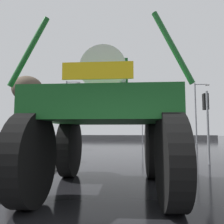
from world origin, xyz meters
TOP-DOWN VIEW (x-y plane):
  - ground_plane at (0.00, 18.00)m, footprint 120.00×120.00m
  - median_island at (-4.05, 5.55)m, footprint 1.79×7.04m
  - oversize_sprayer at (-0.66, 4.44)m, footprint 4.06×5.38m
  - sedan_ahead at (2.51, 22.77)m, footprint 1.98×4.15m
  - traffic_signal_near_left at (-5.28, 9.65)m, footprint 0.24×0.54m
  - traffic_signal_near_right at (3.84, 9.64)m, footprint 0.24×0.54m
  - traffic_signal_far_left at (1.37, 29.04)m, footprint 0.24×0.55m
  - streetlight_far_left at (-8.77, 26.65)m, footprint 1.98×0.24m
  - streetlight_far_right at (8.08, 26.26)m, footprint 1.86×0.24m
  - bare_tree_left at (-9.61, 17.12)m, footprint 2.77×2.77m
  - roadside_barrier at (0.00, 38.80)m, footprint 30.16×0.24m

SIDE VIEW (x-z plane):
  - ground_plane at x=0.00m, z-range 0.00..0.00m
  - median_island at x=-4.05m, z-range 0.00..0.15m
  - roadside_barrier at x=0.00m, z-range 0.00..0.90m
  - sedan_ahead at x=2.51m, z-range -0.05..1.47m
  - oversize_sprayer at x=-0.66m, z-range -0.15..4.07m
  - traffic_signal_near_left at x=-5.28m, z-range 0.78..4.21m
  - traffic_signal_near_right at x=3.84m, z-range 0.84..4.52m
  - traffic_signal_far_left at x=1.37m, z-range 0.94..5.06m
  - streetlight_far_right at x=8.08m, z-range 0.44..8.15m
  - streetlight_far_left at x=-8.77m, z-range 0.46..8.93m
  - bare_tree_left at x=-9.61m, z-range 2.12..8.84m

